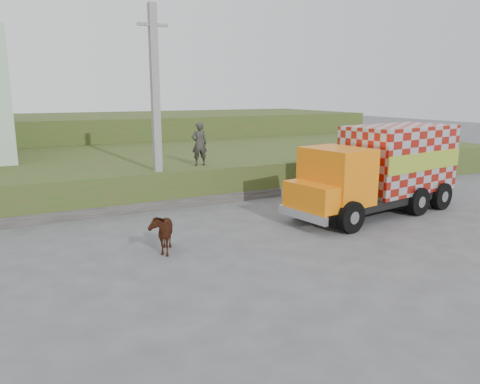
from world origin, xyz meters
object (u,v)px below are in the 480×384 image
cargo_truck (382,169)px  cow (161,231)px  pedestrian (199,144)px  utility_pole (156,107)px

cargo_truck → cow: bearing=174.5°
cargo_truck → pedestrian: size_ratio=4.14×
utility_pole → cargo_truck: bearing=-33.0°
cow → utility_pole: bearing=93.3°
utility_pole → cow: (-1.65, -5.40, -3.45)m
cargo_truck → cow: (-9.13, -0.53, -1.12)m
utility_pole → cargo_truck: utility_pole is taller
utility_pole → cow: utility_pole is taller
cargo_truck → cow: cargo_truck is taller
utility_pole → cow: 6.62m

